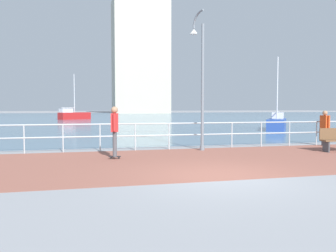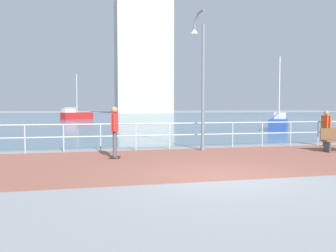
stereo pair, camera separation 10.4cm
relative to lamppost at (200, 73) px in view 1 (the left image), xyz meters
name	(u,v)px [view 1 (the left image)]	position (x,y,z in m)	size (l,w,h in m)	color
ground	(112,120)	(-1.18, 34.88, -3.12)	(220.00, 220.00, 0.00)	gray
brick_paving	(191,161)	(-1.18, -2.61, -3.12)	(28.00, 6.13, 0.01)	#935647
harbor_water	(107,117)	(-1.18, 45.46, -3.12)	(180.00, 88.00, 0.00)	slate
waterfront_railing	(169,131)	(-1.18, 0.46, -2.36)	(25.25, 0.06, 1.11)	#B2BCC1
lamppost	(200,73)	(0.00, 0.00, 0.00)	(0.49, 0.78, 5.65)	slate
skateboarder	(115,127)	(-3.57, -1.63, -2.05)	(0.41, 0.56, 1.77)	black
bystander	(325,125)	(5.98, 0.11, -2.19)	(0.29, 0.56, 1.60)	#4C4C51
sailboat_blue	(277,123)	(9.67, 10.18, -2.59)	(3.25, 3.94, 5.54)	#284799
sailboat_red	(74,115)	(-6.39, 36.71, -2.51)	(4.54, 3.79, 6.41)	#B21E1E
tower_concrete	(140,56)	(9.94, 81.22, 12.79)	(14.87, 12.51, 33.49)	#B2AD99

